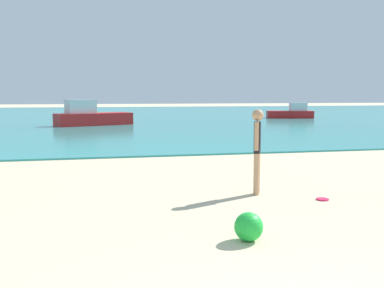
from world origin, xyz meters
The scene contains 6 objects.
water centered at (0.00, 42.14, 0.03)m, with size 160.00×60.00×0.06m, color teal.
person_standing centered at (1.57, 6.33, 0.99)m, with size 0.23×0.36×1.74m.
frisbee centered at (2.64, 5.59, 0.01)m, with size 0.24×0.24×0.03m, color #E51E4C.
boat_near centered at (-1.89, 27.31, 0.64)m, with size 5.17×3.30×1.68m.
boat_far centered at (14.87, 32.80, 0.51)m, with size 4.05×2.09×1.31m.
beach_ball centered at (0.42, 3.63, 0.20)m, with size 0.41×0.41×0.41m, color green.
Camera 1 is at (-1.62, -1.94, 2.02)m, focal length 40.78 mm.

